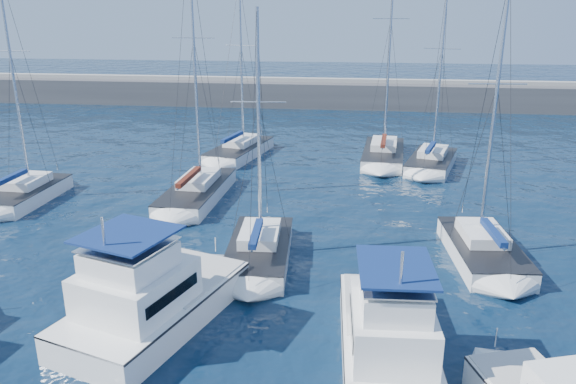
# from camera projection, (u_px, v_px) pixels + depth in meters

# --- Properties ---
(ground) EXTENTS (220.00, 220.00, 0.00)m
(ground) POSITION_uv_depth(u_px,v_px,m) (258.00, 328.00, 22.08)
(ground) COLOR black
(ground) RESTS_ON ground
(breakwater) EXTENTS (160.00, 6.00, 4.45)m
(breakwater) POSITION_uv_depth(u_px,v_px,m) (329.00, 97.00, 70.71)
(breakwater) COLOR #424244
(breakwater) RESTS_ON ground
(motor_yacht_port_inner) EXTENTS (6.33, 9.10, 4.69)m
(motor_yacht_port_inner) POSITION_uv_depth(u_px,v_px,m) (149.00, 301.00, 21.86)
(motor_yacht_port_inner) COLOR white
(motor_yacht_port_inner) RESTS_ON ground
(motor_yacht_stbd_inner) EXTENTS (3.57, 8.57, 4.69)m
(motor_yacht_stbd_inner) POSITION_uv_depth(u_px,v_px,m) (388.00, 338.00, 19.41)
(motor_yacht_stbd_inner) COLOR white
(motor_yacht_stbd_inner) RESTS_ON ground
(sailboat_mid_a) EXTENTS (3.27, 6.78, 15.12)m
(sailboat_mid_a) POSITION_uv_depth(u_px,v_px,m) (25.00, 193.00, 36.24)
(sailboat_mid_a) COLOR white
(sailboat_mid_a) RESTS_ON ground
(sailboat_mid_b) EXTENTS (3.39, 8.81, 16.37)m
(sailboat_mid_b) POSITION_uv_depth(u_px,v_px,m) (197.00, 191.00, 36.65)
(sailboat_mid_b) COLOR white
(sailboat_mid_b) RESTS_ON ground
(sailboat_mid_c) EXTENTS (3.41, 7.34, 12.38)m
(sailboat_mid_c) POSITION_uv_depth(u_px,v_px,m) (259.00, 251.00, 27.81)
(sailboat_mid_c) COLOR white
(sailboat_mid_c) RESTS_ON ground
(sailboat_mid_e) EXTENTS (3.65, 7.23, 13.75)m
(sailboat_mid_e) POSITION_uv_depth(u_px,v_px,m) (483.00, 250.00, 27.91)
(sailboat_mid_e) COLOR white
(sailboat_mid_e) RESTS_ON ground
(sailboat_back_a) EXTENTS (4.76, 8.59, 14.40)m
(sailboat_back_a) POSITION_uv_depth(u_px,v_px,m) (240.00, 150.00, 47.11)
(sailboat_back_a) COLOR white
(sailboat_back_a) RESTS_ON ground
(sailboat_back_b) EXTENTS (3.82, 8.87, 17.91)m
(sailboat_back_b) POSITION_uv_depth(u_px,v_px,m) (383.00, 153.00, 45.94)
(sailboat_back_b) COLOR white
(sailboat_back_b) RESTS_ON ground
(sailboat_back_c) EXTENTS (4.83, 7.67, 14.46)m
(sailboat_back_c) POSITION_uv_depth(u_px,v_px,m) (432.00, 162.00, 43.61)
(sailboat_back_c) COLOR white
(sailboat_back_c) RESTS_ON ground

